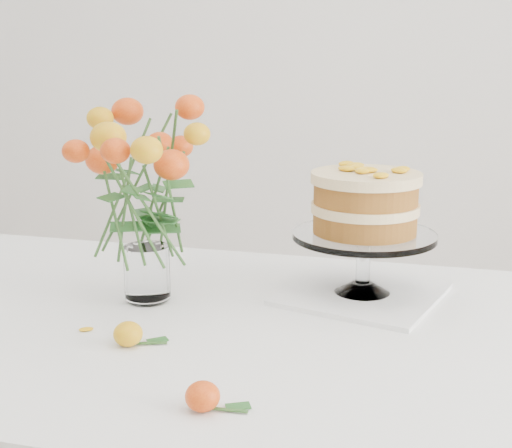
{
  "coord_description": "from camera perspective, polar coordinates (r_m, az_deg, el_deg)",
  "views": [
    {
      "loc": [
        0.47,
        -1.16,
        1.23
      ],
      "look_at": [
        0.13,
        0.14,
        0.91
      ],
      "focal_mm": 50.0,
      "sensor_mm": 36.0,
      "label": 1
    }
  ],
  "objects": [
    {
      "name": "cake_stand",
      "position": [
        1.4,
        8.72,
        1.18
      ],
      "size": [
        0.28,
        0.28,
        0.25
      ],
      "rotation": [
        0.0,
        0.0,
        -0.42
      ],
      "color": "white",
      "rests_on": "napkin"
    },
    {
      "name": "rose_vase",
      "position": [
        1.36,
        -9.01,
        4.35
      ],
      "size": [
        0.32,
        0.32,
        0.45
      ],
      "rotation": [
        0.0,
        0.0,
        0.1
      ],
      "color": "white",
      "rests_on": "table"
    },
    {
      "name": "napkin",
      "position": [
        1.45,
        8.47,
        -5.56
      ],
      "size": [
        0.35,
        0.35,
        0.01
      ],
      "primitive_type": "cube",
      "rotation": [
        0.0,
        0.0,
        -0.26
      ],
      "color": "white",
      "rests_on": "table"
    },
    {
      "name": "stray_petal_b",
      "position": [
        1.23,
        -10.14,
        -9.44
      ],
      "size": [
        0.03,
        0.02,
        0.0
      ],
      "primitive_type": "ellipsoid",
      "color": "yellow",
      "rests_on": "table"
    },
    {
      "name": "loose_rose_far",
      "position": [
        1.0,
        -4.27,
        -13.6
      ],
      "size": [
        0.09,
        0.05,
        0.04
      ],
      "rotation": [
        0.0,
        0.0,
        0.07
      ],
      "color": "red",
      "rests_on": "table"
    },
    {
      "name": "table",
      "position": [
        1.37,
        -6.72,
        -10.59
      ],
      "size": [
        1.43,
        0.93,
        0.76
      ],
      "color": "tan",
      "rests_on": "ground"
    },
    {
      "name": "loose_rose_near",
      "position": [
        1.22,
        -10.18,
        -8.66
      ],
      "size": [
        0.09,
        0.05,
        0.04
      ],
      "rotation": [
        0.0,
        0.0,
        0.3
      ],
      "color": "orange",
      "rests_on": "table"
    },
    {
      "name": "stray_petal_a",
      "position": [
        1.3,
        -13.43,
        -8.21
      ],
      "size": [
        0.03,
        0.02,
        0.0
      ],
      "primitive_type": "ellipsoid",
      "color": "yellow",
      "rests_on": "table"
    }
  ]
}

